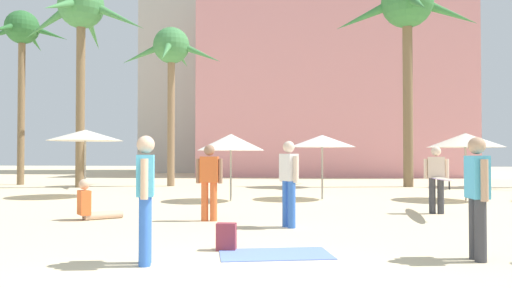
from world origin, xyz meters
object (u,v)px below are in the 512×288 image
at_px(palm_tree_center, 407,13).
at_px(cafe_umbrella_2, 322,141).
at_px(cafe_umbrella_4, 85,135).
at_px(backpack, 226,237).
at_px(cafe_umbrella_1, 465,140).
at_px(person_mid_left, 289,180).
at_px(palm_tree_left, 22,39).
at_px(palm_tree_far_left, 172,55).
at_px(person_far_left, 92,205).
at_px(palm_tree_right, 81,18).
at_px(person_mid_right, 438,177).
at_px(person_near_left, 145,194).
at_px(cafe_umbrella_0, 231,142).
at_px(person_far_right, 209,179).
at_px(person_near_right, 477,193).
at_px(beach_towel, 275,254).

distance_m(palm_tree_center, cafe_umbrella_2, 10.22).
bearing_deg(cafe_umbrella_4, cafe_umbrella_2, -0.90).
bearing_deg(backpack, cafe_umbrella_1, -34.42).
distance_m(cafe_umbrella_2, person_mid_left, 6.70).
distance_m(palm_tree_left, cafe_umbrella_2, 16.98).
height_order(cafe_umbrella_2, person_mid_left, cafe_umbrella_2).
distance_m(palm_tree_far_left, person_far_left, 13.60).
distance_m(palm_tree_center, palm_tree_right, 15.16).
relative_size(cafe_umbrella_2, backpack, 5.31).
height_order(person_mid_right, person_near_left, person_near_left).
distance_m(person_near_left, person_mid_left, 4.04).
bearing_deg(cafe_umbrella_1, cafe_umbrella_4, 179.69).
bearing_deg(palm_tree_left, backpack, -50.63).
bearing_deg(backpack, palm_tree_left, 39.97).
xyz_separation_m(palm_tree_center, person_mid_left, (-5.08, -13.52, -7.17)).
height_order(palm_tree_right, cafe_umbrella_2, palm_tree_right).
bearing_deg(palm_tree_center, backpack, -110.40).
bearing_deg(cafe_umbrella_0, cafe_umbrella_4, 168.67).
xyz_separation_m(palm_tree_center, person_far_right, (-6.89, -12.70, -7.21)).
bearing_deg(cafe_umbrella_4, person_near_right, -43.36).
xyz_separation_m(palm_tree_right, person_far_left, (5.43, -10.81, -7.48)).
relative_size(cafe_umbrella_4, person_far_right, 1.54).
height_order(palm_tree_left, cafe_umbrella_0, palm_tree_left).
height_order(cafe_umbrella_1, cafe_umbrella_2, cafe_umbrella_1).
bearing_deg(person_mid_left, palm_tree_center, 33.99).
distance_m(person_far_right, person_mid_left, 1.99).
height_order(cafe_umbrella_2, person_far_right, cafe_umbrella_2).
height_order(beach_towel, person_mid_left, person_mid_left).
distance_m(palm_tree_far_left, cafe_umbrella_0, 9.42).
height_order(backpack, person_near_left, person_near_left).
bearing_deg(person_far_left, person_near_left, -97.63).
xyz_separation_m(person_far_right, person_near_right, (4.55, -3.72, 0.01)).
bearing_deg(cafe_umbrella_1, person_far_right, -141.63).
bearing_deg(cafe_umbrella_2, person_far_left, -133.21).
xyz_separation_m(palm_tree_right, cafe_umbrella_2, (10.84, -5.04, -5.86)).
xyz_separation_m(cafe_umbrella_0, person_far_left, (-2.47, -4.82, -1.56)).
bearing_deg(backpack, person_near_left, 140.94).
xyz_separation_m(palm_tree_left, palm_tree_center, (18.87, 0.29, 0.86)).
height_order(palm_tree_left, cafe_umbrella_4, palm_tree_left).
xyz_separation_m(cafe_umbrella_2, person_far_left, (-5.41, -5.76, -1.62)).
bearing_deg(palm_tree_left, person_far_right, -46.00).
bearing_deg(person_far_right, backpack, -166.27).
xyz_separation_m(palm_tree_far_left, person_far_left, (1.52, -12.13, -5.95)).
bearing_deg(palm_tree_right, backpack, -57.25).
xyz_separation_m(person_near_left, person_near_right, (4.54, 0.72, -0.01)).
bearing_deg(cafe_umbrella_0, person_far_right, -87.07).
xyz_separation_m(cafe_umbrella_1, person_far_right, (-7.33, -5.80, -1.02)).
distance_m(palm_tree_center, person_near_left, 19.82).
bearing_deg(person_mid_left, person_mid_right, 0.65).
bearing_deg(person_far_right, person_near_left, 178.20).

